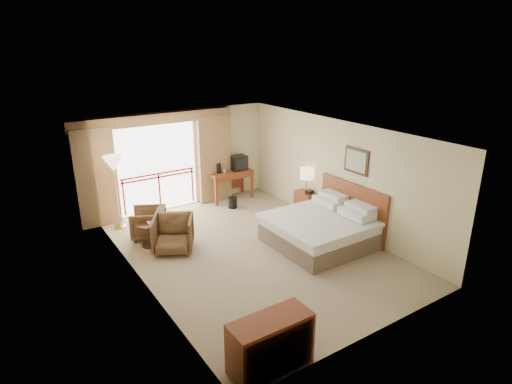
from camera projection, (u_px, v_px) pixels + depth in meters
floor at (252, 250)px, 9.63m from camera, size 7.00×7.00×0.00m
ceiling at (252, 132)px, 8.73m from camera, size 7.00×7.00×0.00m
wall_back at (184, 158)px, 11.93m from camera, size 5.00×0.00×5.00m
wall_front at (378, 260)px, 6.42m from camera, size 5.00×0.00×5.00m
wall_left at (138, 219)px, 7.88m from camera, size 0.00×7.00×7.00m
wall_right at (338, 175)px, 10.47m from camera, size 0.00×7.00×7.00m
balcony_door at (158, 168)px, 11.55m from camera, size 2.40×0.00×2.40m
balcony_railing at (159, 182)px, 11.67m from camera, size 2.09×0.03×1.02m
curtain_left at (96, 178)px, 10.58m from camera, size 1.00×0.26×2.50m
curtain_right at (214, 159)px, 12.29m from camera, size 1.00×0.26×2.50m
valance at (155, 119)px, 11.02m from camera, size 4.40×0.22×0.28m
hvac_vent at (224, 118)px, 12.25m from camera, size 0.50×0.04×0.50m
bed at (321, 229)px, 9.81m from camera, size 2.13×2.06×0.97m
headboard at (352, 209)px, 10.21m from camera, size 0.06×2.10×1.30m
framed_art at (356, 161)px, 9.82m from camera, size 0.04×0.72×0.60m
nightstand at (307, 203)px, 11.49m from camera, size 0.49×0.58×0.67m
table_lamp at (307, 174)px, 11.26m from camera, size 0.35×0.35×0.62m
phone at (310, 192)px, 11.23m from camera, size 0.21×0.18×0.08m
desk at (229, 177)px, 12.60m from camera, size 1.32×0.64×0.86m
tv at (238, 163)px, 12.57m from camera, size 0.47×0.37×0.43m
coffee_maker at (219, 168)px, 12.26m from camera, size 0.14×0.14×0.28m
cup at (224, 171)px, 12.33m from camera, size 0.08×0.08×0.10m
wastebasket at (233, 203)px, 12.02m from camera, size 0.28×0.28×0.31m
armchair_far at (150, 237)px, 10.29m from camera, size 1.06×1.05×0.72m
armchair_near at (174, 250)px, 9.63m from camera, size 1.18×1.19×0.80m
side_table at (148, 231)px, 9.72m from camera, size 0.50×0.50×0.55m
book at (148, 224)px, 9.67m from camera, size 0.17×0.22×0.02m
floor_lamp at (113, 167)px, 10.29m from camera, size 0.47×0.47×1.85m
dresser at (271, 343)px, 6.06m from camera, size 1.22×0.52×0.81m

